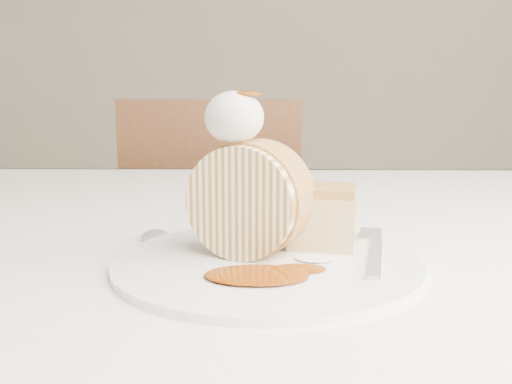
{
  "coord_description": "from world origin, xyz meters",
  "views": [
    {
      "loc": [
        -0.05,
        -0.5,
        0.91
      ],
      "look_at": [
        -0.06,
        0.0,
        0.82
      ],
      "focal_mm": 40.0,
      "sensor_mm": 36.0,
      "label": 1
    }
  ],
  "objects": [
    {
      "name": "cake_chunk",
      "position": [
        0.0,
        0.04,
        0.78
      ],
      "size": [
        0.07,
        0.07,
        0.05
      ],
      "primitive_type": "cube",
      "rotation": [
        0.0,
        0.0,
        -0.17
      ],
      "color": "#C08C48",
      "rests_on": "plate"
    },
    {
      "name": "table",
      "position": [
        0.0,
        0.2,
        0.66
      ],
      "size": [
        1.4,
        0.9,
        0.75
      ],
      "color": "white",
      "rests_on": "ground"
    },
    {
      "name": "whipped_cream",
      "position": [
        -0.08,
        0.01,
        0.88
      ],
      "size": [
        0.05,
        0.05,
        0.05
      ],
      "primitive_type": "ellipsoid",
      "color": "white",
      "rests_on": "roulade_slice"
    },
    {
      "name": "plate",
      "position": [
        -0.05,
        -0.01,
        0.75
      ],
      "size": [
        0.32,
        0.32,
        0.01
      ],
      "primitive_type": "cylinder",
      "rotation": [
        0.0,
        0.0,
        -0.17
      ],
      "color": "white",
      "rests_on": "table"
    },
    {
      "name": "fork",
      "position": [
        0.05,
        -0.01,
        0.76
      ],
      "size": [
        0.06,
        0.16,
        0.0
      ],
      "primitive_type": "cube",
      "rotation": [
        0.0,
        0.0,
        -0.21
      ],
      "color": "silver",
      "rests_on": "plate"
    },
    {
      "name": "caramel_drizzle",
      "position": [
        -0.07,
        0.0,
        0.91
      ],
      "size": [
        0.03,
        0.02,
        0.01
      ],
      "primitive_type": "ellipsoid",
      "color": "#742D04",
      "rests_on": "whipped_cream"
    },
    {
      "name": "chair_far",
      "position": [
        -0.18,
        0.9,
        0.51
      ],
      "size": [
        0.43,
        0.43,
        0.89
      ],
      "rotation": [
        0.0,
        0.0,
        3.13
      ],
      "color": "brown",
      "rests_on": "ground"
    },
    {
      "name": "roulade_slice",
      "position": [
        -0.07,
        0.01,
        0.81
      ],
      "size": [
        0.12,
        0.09,
        0.1
      ],
      "primitive_type": "cylinder",
      "rotation": [
        1.57,
        0.0,
        -0.38
      ],
      "color": "#FFE7B1",
      "rests_on": "plate"
    },
    {
      "name": "spoon",
      "position": [
        -0.17,
        0.0,
        0.75
      ],
      "size": [
        0.03,
        0.16,
        0.0
      ],
      "primitive_type": "cube",
      "rotation": [
        0.0,
        0.0,
        0.03
      ],
      "color": "silver",
      "rests_on": "table"
    },
    {
      "name": "caramel_pool",
      "position": [
        -0.06,
        -0.06,
        0.76
      ],
      "size": [
        0.09,
        0.07,
        0.0
      ],
      "primitive_type": null,
      "rotation": [
        0.0,
        0.0,
        -0.17
      ],
      "color": "#742D04",
      "rests_on": "plate"
    }
  ]
}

